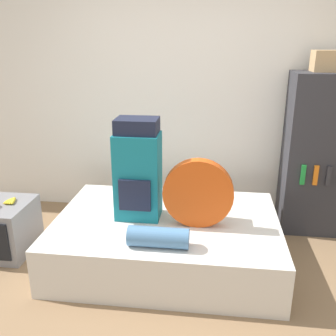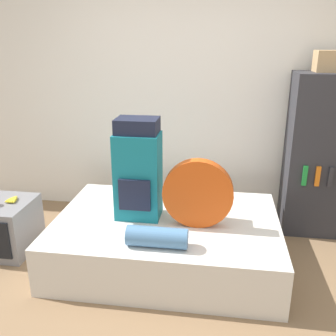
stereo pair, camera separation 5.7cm
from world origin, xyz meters
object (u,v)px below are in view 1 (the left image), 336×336
object	(u,v)px
tent_bag	(198,193)
television	(4,228)
sleeping_roll	(158,237)
cardboard_box	(330,61)
backpack	(138,171)
bookshelf	(330,155)

from	to	relation	value
tent_bag	television	size ratio (longest dim) A/B	1.05
tent_bag	sleeping_roll	distance (m)	0.50
tent_bag	sleeping_roll	xyz separation A→B (m)	(-0.27, -0.37, -0.20)
sleeping_roll	cardboard_box	size ratio (longest dim) A/B	1.46
backpack	television	xyz separation A→B (m)	(-1.23, -0.06, -0.58)
television	cardboard_box	distance (m)	3.29
backpack	sleeping_roll	xyz separation A→B (m)	(0.24, -0.47, -0.33)
backpack	sleeping_roll	distance (m)	0.63
bookshelf	tent_bag	bearing A→B (deg)	-144.59
backpack	sleeping_roll	bearing A→B (deg)	-63.23
television	cardboard_box	size ratio (longest dim) A/B	1.74
backpack	tent_bag	distance (m)	0.53
television	sleeping_roll	bearing A→B (deg)	-15.77
cardboard_box	tent_bag	bearing A→B (deg)	-140.94
bookshelf	cardboard_box	world-z (taller)	cardboard_box
backpack	cardboard_box	distance (m)	1.99
cardboard_box	television	bearing A→B (deg)	-163.26
television	bookshelf	size ratio (longest dim) A/B	0.34
backpack	cardboard_box	bearing A→B (deg)	26.29
bookshelf	sleeping_roll	bearing A→B (deg)	-140.30
tent_bag	television	xyz separation A→B (m)	(-1.73, 0.05, -0.45)
tent_bag	television	world-z (taller)	tent_bag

